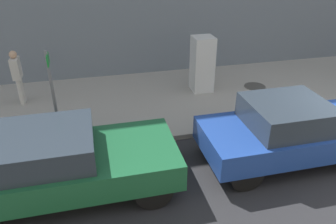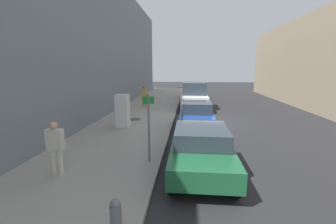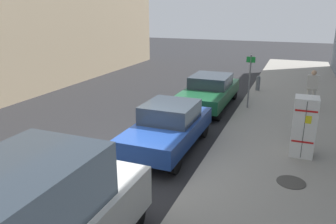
{
  "view_description": "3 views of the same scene",
  "coord_description": "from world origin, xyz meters",
  "px_view_note": "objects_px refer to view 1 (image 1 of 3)",
  "views": [
    {
      "loc": [
        4.88,
        -5.58,
        4.49
      ],
      "look_at": [
        -0.94,
        -4.17,
        1.33
      ],
      "focal_mm": 35.0,
      "sensor_mm": 36.0,
      "label": 1
    },
    {
      "loc": [
        -0.94,
        -13.57,
        3.24
      ],
      "look_at": [
        -2.16,
        -0.59,
        0.68
      ],
      "focal_mm": 24.0,
      "sensor_mm": 36.0,
      "label": 2
    },
    {
      "loc": [
        -4.03,
        7.43,
        4.23
      ],
      "look_at": [
        -0.22,
        -2.21,
        0.96
      ],
      "focal_mm": 35.0,
      "sensor_mm": 36.0,
      "label": 3
    }
  ],
  "objects_px": {
    "discarded_refrigerator": "(202,64)",
    "street_sign_post": "(53,94)",
    "pedestrian_standing_near": "(17,74)",
    "parked_sedan_green": "(53,163)",
    "parked_hatchback_blue": "(290,130)"
  },
  "relations": [
    {
      "from": "pedestrian_standing_near",
      "to": "parked_sedan_green",
      "type": "distance_m",
      "value": 4.41
    },
    {
      "from": "street_sign_post",
      "to": "pedestrian_standing_near",
      "type": "height_order",
      "value": "street_sign_post"
    },
    {
      "from": "discarded_refrigerator",
      "to": "parked_sedan_green",
      "type": "bearing_deg",
      "value": -47.9
    },
    {
      "from": "discarded_refrigerator",
      "to": "street_sign_post",
      "type": "distance_m",
      "value": 4.84
    },
    {
      "from": "discarded_refrigerator",
      "to": "parked_sedan_green",
      "type": "distance_m",
      "value": 5.81
    },
    {
      "from": "discarded_refrigerator",
      "to": "pedestrian_standing_near",
      "type": "bearing_deg",
      "value": -93.56
    },
    {
      "from": "discarded_refrigerator",
      "to": "pedestrian_standing_near",
      "type": "distance_m",
      "value": 5.53
    },
    {
      "from": "street_sign_post",
      "to": "parked_sedan_green",
      "type": "xyz_separation_m",
      "value": [
        1.71,
        -0.0,
        -0.69
      ]
    },
    {
      "from": "discarded_refrigerator",
      "to": "pedestrian_standing_near",
      "type": "height_order",
      "value": "discarded_refrigerator"
    },
    {
      "from": "pedestrian_standing_near",
      "to": "discarded_refrigerator",
      "type": "bearing_deg",
      "value": -154.81
    },
    {
      "from": "parked_sedan_green",
      "to": "parked_hatchback_blue",
      "type": "distance_m",
      "value": 5.03
    },
    {
      "from": "street_sign_post",
      "to": "pedestrian_standing_near",
      "type": "bearing_deg",
      "value": -154.37
    },
    {
      "from": "discarded_refrigerator",
      "to": "street_sign_post",
      "type": "xyz_separation_m",
      "value": [
        2.18,
        -4.31,
        0.42
      ]
    },
    {
      "from": "parked_sedan_green",
      "to": "parked_hatchback_blue",
      "type": "relative_size",
      "value": 1.15
    },
    {
      "from": "pedestrian_standing_near",
      "to": "parked_hatchback_blue",
      "type": "xyz_separation_m",
      "value": [
        4.23,
        6.24,
        -0.31
      ]
    }
  ]
}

